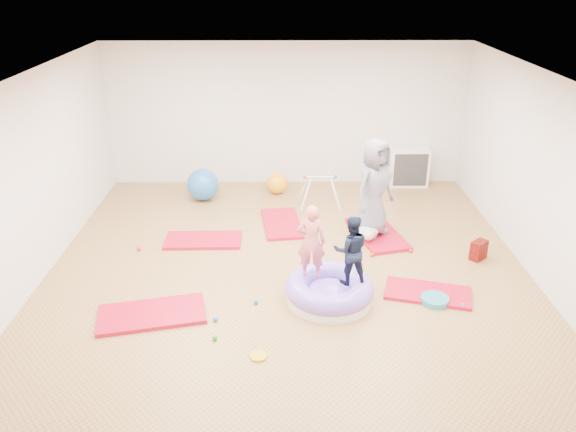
{
  "coord_description": "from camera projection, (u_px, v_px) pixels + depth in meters",
  "views": [
    {
      "loc": [
        -0.07,
        -6.81,
        4.12
      ],
      "look_at": [
        0.0,
        0.3,
        0.9
      ],
      "focal_mm": 35.0,
      "sensor_mm": 36.0,
      "label": 1
    }
  ],
  "objects": [
    {
      "name": "room",
      "position": [
        288.0,
        191.0,
        7.33
      ],
      "size": [
        7.01,
        8.01,
        2.81
      ],
      "color": "#9F7146",
      "rests_on": "ground"
    },
    {
      "name": "gym_mat_front_left",
      "position": [
        152.0,
        314.0,
        7.15
      ],
      "size": [
        1.46,
        0.95,
        0.06
      ],
      "primitive_type": "cube",
      "rotation": [
        0.0,
        0.0,
        0.22
      ],
      "color": "red",
      "rests_on": "ground"
    },
    {
      "name": "gym_mat_mid_left",
      "position": [
        203.0,
        240.0,
        9.07
      ],
      "size": [
        1.22,
        0.62,
        0.05
      ],
      "primitive_type": "cube",
      "rotation": [
        0.0,
        0.0,
        0.01
      ],
      "color": "red",
      "rests_on": "ground"
    },
    {
      "name": "gym_mat_center_back",
      "position": [
        282.0,
        223.0,
        9.65
      ],
      "size": [
        0.75,
        1.28,
        0.05
      ],
      "primitive_type": "cube",
      "rotation": [
        0.0,
        0.0,
        1.69
      ],
      "color": "red",
      "rests_on": "ground"
    },
    {
      "name": "gym_mat_right",
      "position": [
        428.0,
        293.0,
        7.62
      ],
      "size": [
        1.25,
        0.86,
        0.05
      ],
      "primitive_type": "cube",
      "rotation": [
        0.0,
        0.0,
        -0.27
      ],
      "color": "red",
      "rests_on": "ground"
    },
    {
      "name": "gym_mat_rear_right",
      "position": [
        377.0,
        234.0,
        9.28
      ],
      "size": [
        0.96,
        1.44,
        0.06
      ],
      "primitive_type": "cube",
      "rotation": [
        0.0,
        0.0,
        1.81
      ],
      "color": "red",
      "rests_on": "ground"
    },
    {
      "name": "inflatable_cushion",
      "position": [
        329.0,
        290.0,
        7.45
      ],
      "size": [
        1.18,
        1.18,
        0.37
      ],
      "rotation": [
        0.0,
        0.0,
        0.32
      ],
      "color": "white",
      "rests_on": "ground"
    },
    {
      "name": "child_pink",
      "position": [
        311.0,
        238.0,
        7.27
      ],
      "size": [
        0.4,
        0.28,
        1.04
      ],
      "primitive_type": "imported",
      "rotation": [
        0.0,
        0.0,
        3.06
      ],
      "color": "#D16069",
      "rests_on": "inflatable_cushion"
    },
    {
      "name": "child_navy",
      "position": [
        351.0,
        247.0,
        7.15
      ],
      "size": [
        0.47,
        0.37,
        0.94
      ],
      "primitive_type": "imported",
      "rotation": [
        0.0,
        0.0,
        3.17
      ],
      "color": "black",
      "rests_on": "inflatable_cushion"
    },
    {
      "name": "adult_caregiver",
      "position": [
        374.0,
        187.0,
        8.92
      ],
      "size": [
        0.92,
        0.9,
        1.6
      ],
      "primitive_type": "imported",
      "rotation": [
        0.0,
        0.0,
        0.74
      ],
      "color": "slate",
      "rests_on": "gym_mat_rear_right"
    },
    {
      "name": "infant",
      "position": [
        367.0,
        233.0,
        9.0
      ],
      "size": [
        0.36,
        0.37,
        0.21
      ],
      "color": "#98B8CF",
      "rests_on": "gym_mat_rear_right"
    },
    {
      "name": "ball_pit_balls",
      "position": [
        323.0,
        276.0,
        8.01
      ],
      "size": [
        4.68,
        3.26,
        0.06
      ],
      "color": "#2461B1",
      "rests_on": "ground"
    },
    {
      "name": "exercise_ball_blue",
      "position": [
        203.0,
        185.0,
        10.57
      ],
      "size": [
        0.6,
        0.6,
        0.6
      ],
      "primitive_type": "sphere",
      "color": "#2461B1",
      "rests_on": "ground"
    },
    {
      "name": "exercise_ball_orange",
      "position": [
        277.0,
        183.0,
        10.9
      ],
      "size": [
        0.42,
        0.42,
        0.42
      ],
      "primitive_type": "sphere",
      "color": "orange",
      "rests_on": "ground"
    },
    {
      "name": "infant_play_gym",
      "position": [
        320.0,
        186.0,
        10.29
      ],
      "size": [
        0.75,
        0.71,
        0.57
      ],
      "rotation": [
        0.0,
        0.0,
        0.25
      ],
      "color": "silver",
      "rests_on": "ground"
    },
    {
      "name": "cube_shelf",
      "position": [
        409.0,
        167.0,
        11.22
      ],
      "size": [
        0.77,
        0.38,
        0.77
      ],
      "color": "silver",
      "rests_on": "ground"
    },
    {
      "name": "balance_disc",
      "position": [
        435.0,
        300.0,
        7.43
      ],
      "size": [
        0.37,
        0.37,
        0.08
      ],
      "primitive_type": "cylinder",
      "color": "teal",
      "rests_on": "ground"
    },
    {
      "name": "backpack",
      "position": [
        479.0,
        250.0,
        8.49
      ],
      "size": [
        0.3,
        0.29,
        0.3
      ],
      "primitive_type": "cube",
      "rotation": [
        0.0,
        0.0,
        0.71
      ],
      "color": "#991008",
      "rests_on": "ground"
    },
    {
      "name": "yellow_toy",
      "position": [
        258.0,
        356.0,
        6.41
      ],
      "size": [
        0.19,
        0.19,
        0.03
      ],
      "primitive_type": "cylinder",
      "color": "gold",
      "rests_on": "ground"
    }
  ]
}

